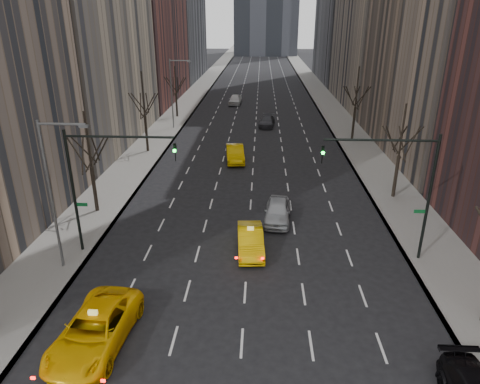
# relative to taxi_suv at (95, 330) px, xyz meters

# --- Properties ---
(sidewalk_left) EXTENTS (4.50, 320.00, 0.15)m
(sidewalk_left) POSITION_rel_taxi_suv_xyz_m (-5.47, 66.42, -0.78)
(sidewalk_left) COLOR slate
(sidewalk_left) RESTS_ON ground
(sidewalk_right) EXTENTS (4.50, 320.00, 0.15)m
(sidewalk_right) POSITION_rel_taxi_suv_xyz_m (19.03, 66.42, -0.78)
(sidewalk_right) COLOR slate
(sidewalk_right) RESTS_ON ground
(tree_lw_b) EXTENTS (3.36, 3.50, 7.82)m
(tree_lw_b) POSITION_rel_taxi_suv_xyz_m (-5.22, 14.42, 2.87)
(tree_lw_b) COLOR black
(tree_lw_b) RESTS_ON ground
(tree_lw_c) EXTENTS (3.36, 3.50, 8.74)m
(tree_lw_c) POSITION_rel_taxi_suv_xyz_m (-5.22, 30.42, 3.18)
(tree_lw_c) COLOR black
(tree_lw_c) RESTS_ON ground
(tree_lw_d) EXTENTS (3.36, 3.50, 7.36)m
(tree_lw_d) POSITION_rel_taxi_suv_xyz_m (-5.22, 48.42, 2.71)
(tree_lw_d) COLOR black
(tree_lw_d) RESTS_ON ground
(tree_rw_b) EXTENTS (3.36, 3.50, 7.82)m
(tree_rw_b) POSITION_rel_taxi_suv_xyz_m (18.78, 18.42, 2.87)
(tree_rw_b) COLOR black
(tree_rw_b) RESTS_ON ground
(tree_rw_c) EXTENTS (3.36, 3.50, 8.74)m
(tree_rw_c) POSITION_rel_taxi_suv_xyz_m (18.78, 36.42, 3.18)
(tree_rw_c) COLOR black
(tree_rw_c) RESTS_ON ground
(traffic_mast_left) EXTENTS (6.69, 0.39, 8.00)m
(traffic_mast_left) POSITION_rel_taxi_suv_xyz_m (-2.33, 8.42, 4.63)
(traffic_mast_left) COLOR black
(traffic_mast_left) RESTS_ON ground
(traffic_mast_right) EXTENTS (6.69, 0.39, 8.00)m
(traffic_mast_right) POSITION_rel_taxi_suv_xyz_m (15.89, 8.42, 4.63)
(traffic_mast_right) COLOR black
(traffic_mast_right) RESTS_ON ground
(streetlight_near) EXTENTS (2.83, 0.22, 9.00)m
(streetlight_near) POSITION_rel_taxi_suv_xyz_m (-4.06, 6.42, 4.77)
(streetlight_near) COLOR slate
(streetlight_near) RESTS_ON ground
(streetlight_far) EXTENTS (2.83, 0.22, 9.00)m
(streetlight_far) POSITION_rel_taxi_suv_xyz_m (-4.06, 41.42, 4.77)
(streetlight_far) COLOR slate
(streetlight_far) RESTS_ON ground
(taxi_suv) EXTENTS (3.32, 6.35, 1.71)m
(taxi_suv) POSITION_rel_taxi_suv_xyz_m (0.00, 0.00, 0.00)
(taxi_suv) COLOR #FFBD05
(taxi_suv) RESTS_ON ground
(taxi_sedan) EXTENTS (1.97, 4.77, 1.54)m
(taxi_sedan) POSITION_rel_taxi_suv_xyz_m (6.95, 8.99, -0.08)
(taxi_sedan) COLOR #E3B004
(taxi_sedan) RESTS_ON ground
(silver_sedan_ahead) EXTENTS (2.28, 4.83, 1.59)m
(silver_sedan_ahead) POSITION_rel_taxi_suv_xyz_m (8.86, 13.58, -0.06)
(silver_sedan_ahead) COLOR #A0A3A7
(silver_sedan_ahead) RESTS_ON ground
(far_taxi) EXTENTS (2.35, 5.25, 1.67)m
(far_taxi) POSITION_rel_taxi_suv_xyz_m (4.83, 27.67, -0.02)
(far_taxi) COLOR #D6A404
(far_taxi) RESTS_ON ground
(far_suv_grey) EXTENTS (2.51, 5.07, 1.42)m
(far_suv_grey) POSITION_rel_taxi_suv_xyz_m (8.34, 43.35, -0.14)
(far_suv_grey) COLOR #313137
(far_suv_grey) RESTS_ON ground
(far_car_white) EXTENTS (2.30, 5.02, 1.67)m
(far_car_white) POSITION_rel_taxi_suv_xyz_m (2.98, 59.09, -0.02)
(far_car_white) COLOR silver
(far_car_white) RESTS_ON ground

